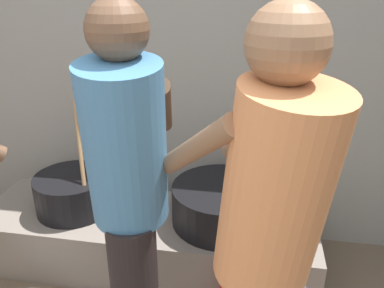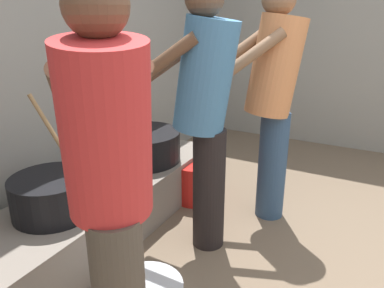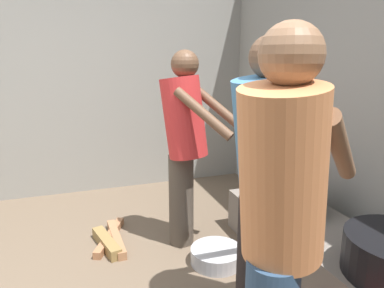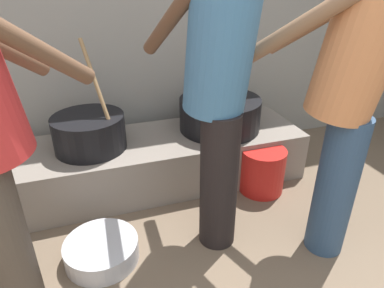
{
  "view_description": "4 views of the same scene",
  "coord_description": "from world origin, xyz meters",
  "px_view_note": "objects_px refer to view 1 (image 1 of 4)",
  "views": [
    {
      "loc": [
        0.52,
        -0.11,
        1.65
      ],
      "look_at": [
        0.26,
        1.34,
        1.02
      ],
      "focal_mm": 36.12,
      "sensor_mm": 36.0,
      "label": 1
    },
    {
      "loc": [
        -1.83,
        0.2,
        1.43
      ],
      "look_at": [
        0.12,
        1.24,
        0.64
      ],
      "focal_mm": 34.97,
      "sensor_mm": 36.0,
      "label": 2
    },
    {
      "loc": [
        1.57,
        0.2,
        1.49
      ],
      "look_at": [
        -0.44,
        0.9,
        0.97
      ],
      "focal_mm": 32.79,
      "sensor_mm": 36.0,
      "label": 3
    },
    {
      "loc": [
        -0.55,
        -0.28,
        1.38
      ],
      "look_at": [
        -0.1,
        1.04,
        0.66
      ],
      "focal_mm": 31.91,
      "sensor_mm": 36.0,
      "label": 4
    }
  ],
  "objects_px": {
    "cook_in_orange_shirt": "(270,240)",
    "cook_in_blue_shirt": "(128,186)",
    "cooking_pot_main": "(73,192)",
    "cooking_pot_secondary": "(222,204)"
  },
  "relations": [
    {
      "from": "cooking_pot_main",
      "to": "cook_in_orange_shirt",
      "type": "relative_size",
      "value": 0.42
    },
    {
      "from": "cook_in_blue_shirt",
      "to": "cook_in_orange_shirt",
      "type": "bearing_deg",
      "value": -24.91
    },
    {
      "from": "cooking_pot_main",
      "to": "cooking_pot_secondary",
      "type": "xyz_separation_m",
      "value": [
        0.9,
        0.02,
        -0.0
      ]
    },
    {
      "from": "cooking_pot_main",
      "to": "cook_in_orange_shirt",
      "type": "xyz_separation_m",
      "value": [
        1.13,
        -0.9,
        0.46
      ]
    },
    {
      "from": "cooking_pot_main",
      "to": "cooking_pot_secondary",
      "type": "height_order",
      "value": "cooking_pot_main"
    },
    {
      "from": "cooking_pot_secondary",
      "to": "cook_in_orange_shirt",
      "type": "height_order",
      "value": "cook_in_orange_shirt"
    },
    {
      "from": "cooking_pot_main",
      "to": "cook_in_blue_shirt",
      "type": "distance_m",
      "value": 1.0
    },
    {
      "from": "cook_in_orange_shirt",
      "to": "cook_in_blue_shirt",
      "type": "bearing_deg",
      "value": 155.09
    },
    {
      "from": "cooking_pot_secondary",
      "to": "cook_in_blue_shirt",
      "type": "bearing_deg",
      "value": -114.31
    },
    {
      "from": "cooking_pot_secondary",
      "to": "cook_in_orange_shirt",
      "type": "bearing_deg",
      "value": -76.2
    }
  ]
}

